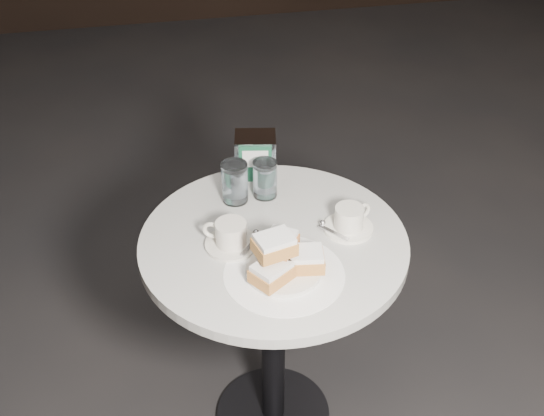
{
  "coord_description": "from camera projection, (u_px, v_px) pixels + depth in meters",
  "views": [
    {
      "loc": [
        -0.27,
        -1.34,
        1.86
      ],
      "look_at": [
        0.0,
        0.02,
        0.83
      ],
      "focal_mm": 45.0,
      "sensor_mm": 36.0,
      "label": 1
    }
  ],
  "objects": [
    {
      "name": "coffee_cup_right",
      "position": [
        349.0,
        220.0,
        1.78
      ],
      "size": [
        0.17,
        0.17,
        0.07
      ],
      "rotation": [
        0.0,
        0.0,
        0.42
      ],
      "color": "white",
      "rests_on": "cafe_table"
    },
    {
      "name": "water_glass_left",
      "position": [
        235.0,
        183.0,
        1.87
      ],
      "size": [
        0.09,
        0.09,
        0.12
      ],
      "rotation": [
        0.0,
        0.0,
        -0.32
      ],
      "color": "white",
      "rests_on": "cafe_table"
    },
    {
      "name": "coffee_cup_left",
      "position": [
        231.0,
        236.0,
        1.72
      ],
      "size": [
        0.18,
        0.18,
        0.07
      ],
      "rotation": [
        0.0,
        0.0,
        -0.43
      ],
      "color": "beige",
      "rests_on": "cafe_table"
    },
    {
      "name": "water_glass_right",
      "position": [
        265.0,
        179.0,
        1.89
      ],
      "size": [
        0.07,
        0.07,
        0.11
      ],
      "rotation": [
        0.0,
        0.0,
        -0.0
      ],
      "color": "white",
      "rests_on": "cafe_table"
    },
    {
      "name": "cafe_table",
      "position": [
        273.0,
        294.0,
        1.88
      ],
      "size": [
        0.7,
        0.7,
        0.74
      ],
      "color": "black",
      "rests_on": "ground"
    },
    {
      "name": "napkin_dispenser",
      "position": [
        255.0,
        157.0,
        1.96
      ],
      "size": [
        0.13,
        0.11,
        0.14
      ],
      "rotation": [
        0.0,
        0.0,
        -0.18
      ],
      "color": "white",
      "rests_on": "cafe_table"
    },
    {
      "name": "sugar_spill",
      "position": [
        284.0,
        274.0,
        1.65
      ],
      "size": [
        0.31,
        0.31,
        0.0
      ],
      "primitive_type": "cylinder",
      "rotation": [
        0.0,
        0.0,
        0.06
      ],
      "color": "white",
      "rests_on": "cafe_table"
    },
    {
      "name": "beignet_plate",
      "position": [
        283.0,
        259.0,
        1.63
      ],
      "size": [
        0.23,
        0.23,
        0.12
      ],
      "rotation": [
        0.0,
        0.0,
        0.29
      ],
      "color": "silver",
      "rests_on": "cafe_table"
    }
  ]
}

